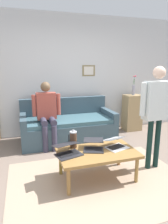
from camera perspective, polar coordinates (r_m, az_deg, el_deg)
name	(u,v)px	position (r m, az deg, el deg)	size (l,w,h in m)	color
ground_plane	(103,177)	(3.08, 5.30, -18.02)	(7.68, 7.68, 0.00)	#7E6A5D
area_rug	(100,181)	(2.98, 4.46, -19.06)	(2.48, 1.79, 0.01)	tan
back_wall	(67,76)	(4.74, -4.74, 10.24)	(7.04, 0.11, 2.70)	silver
couch	(68,126)	(4.35, -4.63, -4.05)	(1.95, 0.90, 0.88)	#394F5C
coffee_table	(97,154)	(2.88, 3.84, -11.89)	(1.10, 0.66, 0.41)	olive
laptop_left	(94,146)	(2.91, 2.73, -9.74)	(0.37, 0.40, 0.12)	#28282D
laptop_center	(115,144)	(3.01, 8.94, -9.10)	(0.38, 0.38, 0.15)	silver
laptop_right	(68,151)	(2.76, -4.70, -10.99)	(0.41, 0.41, 0.15)	#28282D
french_press	(73,139)	(2.95, -3.08, -7.79)	(0.12, 0.10, 0.27)	#4C3323
side_shelf	(132,113)	(5.11, 13.54, -0.19)	(0.42, 0.32, 0.88)	#A48759
flower_vase	(134,88)	(5.01, 13.94, 6.69)	(0.09, 0.07, 0.47)	#9593A2
person_standing	(156,105)	(3.16, 19.92, 1.84)	(0.56, 0.19, 1.58)	#122A26
person_seated	(47,111)	(3.95, -10.49, 0.35)	(0.55, 0.51, 1.28)	#39364A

